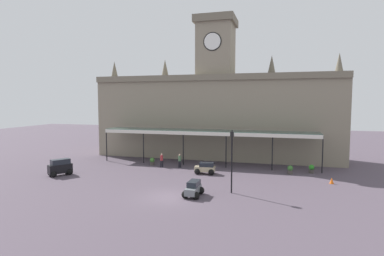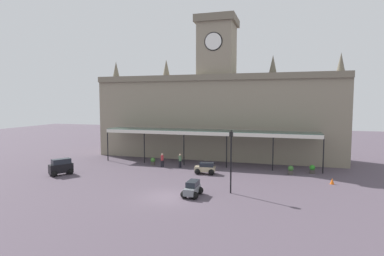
{
  "view_description": "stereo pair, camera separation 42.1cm",
  "coord_description": "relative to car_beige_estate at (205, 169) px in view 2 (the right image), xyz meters",
  "views": [
    {
      "loc": [
        8.88,
        -24.14,
        7.97
      ],
      "look_at": [
        0.0,
        7.34,
        5.2
      ],
      "focal_mm": 29.28,
      "sensor_mm": 36.0,
      "label": 1
    },
    {
      "loc": [
        9.28,
        -24.03,
        7.97
      ],
      "look_at": [
        0.0,
        7.34,
        5.2
      ],
      "focal_mm": 29.28,
      "sensor_mm": 36.0,
      "label": 2
    }
  ],
  "objects": [
    {
      "name": "entrance_canopy",
      "position": [
        -1.05,
        5.13,
        3.63
      ],
      "size": [
        27.19,
        3.26,
        4.36
      ],
      "color": "#38564C",
      "rests_on": "ground"
    },
    {
      "name": "station_building",
      "position": [
        -1.05,
        10.7,
        5.97
      ],
      "size": [
        33.96,
        6.7,
        19.61
      ],
      "color": "gray",
      "rests_on": "ground"
    },
    {
      "name": "traffic_cone",
      "position": [
        12.82,
        -0.71,
        -0.27
      ],
      "size": [
        0.4,
        0.4,
        0.6
      ],
      "primitive_type": "cone",
      "color": "orange",
      "rests_on": "ground"
    },
    {
      "name": "planter_forecourt_centre",
      "position": [
        11.34,
        3.53,
        -0.07
      ],
      "size": [
        0.6,
        0.6,
        0.96
      ],
      "color": "#47423D",
      "rests_on": "ground"
    },
    {
      "name": "planter_near_kerb",
      "position": [
        -7.49,
        2.75,
        -0.07
      ],
      "size": [
        0.6,
        0.6,
        0.96
      ],
      "color": "#47423D",
      "rests_on": "ground"
    },
    {
      "name": "ground_plane",
      "position": [
        -1.05,
        -9.02,
        -0.56
      ],
      "size": [
        140.0,
        140.0,
        0.0
      ],
      "primitive_type": "plane",
      "color": "#504450"
    },
    {
      "name": "car_grey_estate",
      "position": [
        0.91,
        -8.22,
        0.0
      ],
      "size": [
        1.57,
        2.26,
        1.27
      ],
      "color": "slate",
      "rests_on": "ground"
    },
    {
      "name": "planter_by_canopy",
      "position": [
        9.04,
        2.45,
        -0.07
      ],
      "size": [
        0.6,
        0.6,
        0.96
      ],
      "color": "#47423D",
      "rests_on": "ground"
    },
    {
      "name": "pedestrian_crossing_forecourt",
      "position": [
        -5.94,
        2.03,
        0.34
      ],
      "size": [
        0.35,
        0.34,
        1.67
      ],
      "color": "black",
      "rests_on": "ground"
    },
    {
      "name": "car_black_van",
      "position": [
        -14.95,
        -4.95,
        0.24
      ],
      "size": [
        2.36,
        2.58,
        1.77
      ],
      "color": "black",
      "rests_on": "ground"
    },
    {
      "name": "pedestrian_beside_cars",
      "position": [
        -3.73,
        2.31,
        0.34
      ],
      "size": [
        0.34,
        0.37,
        1.67
      ],
      "color": "black",
      "rests_on": "ground"
    },
    {
      "name": "victorian_lamppost",
      "position": [
        3.89,
        -6.46,
        2.84
      ],
      "size": [
        0.3,
        0.3,
        5.55
      ],
      "color": "black",
      "rests_on": "ground"
    },
    {
      "name": "car_beige_estate",
      "position": [
        0.0,
        0.0,
        0.0
      ],
      "size": [
        2.32,
        1.66,
        1.27
      ],
      "color": "tan",
      "rests_on": "ground"
    }
  ]
}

